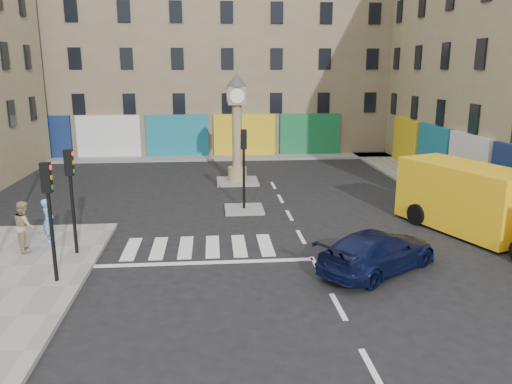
{
  "coord_description": "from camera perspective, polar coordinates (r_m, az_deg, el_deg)",
  "views": [
    {
      "loc": [
        -3.43,
        -14.55,
        6.5
      ],
      "look_at": [
        -1.83,
        3.53,
        2.0
      ],
      "focal_mm": 35.0,
      "sensor_mm": 36.0,
      "label": 1
    }
  ],
  "objects": [
    {
      "name": "ground",
      "position": [
        16.31,
        7.64,
        -9.7
      ],
      "size": [
        120.0,
        120.0,
        0.0
      ],
      "primitive_type": "plane",
      "color": "black",
      "rests_on": "ground"
    },
    {
      "name": "sidewalk_right",
      "position": [
        28.13,
        20.65,
        -0.19
      ],
      "size": [
        2.6,
        30.0,
        0.15
      ],
      "primitive_type": "cube",
      "color": "gray",
      "rests_on": "ground"
    },
    {
      "name": "sidewalk_far",
      "position": [
        37.32,
        -5.87,
        3.94
      ],
      "size": [
        32.0,
        2.4,
        0.15
      ],
      "primitive_type": "cube",
      "color": "gray",
      "rests_on": "ground"
    },
    {
      "name": "island_near",
      "position": [
        23.5,
        -1.37,
        -1.99
      ],
      "size": [
        1.8,
        1.8,
        0.12
      ],
      "primitive_type": "cube",
      "color": "gray",
      "rests_on": "ground"
    },
    {
      "name": "island_far",
      "position": [
        29.31,
        -2.13,
        1.22
      ],
      "size": [
        2.4,
        2.4,
        0.12
      ],
      "primitive_type": "cube",
      "color": "gray",
      "rests_on": "ground"
    },
    {
      "name": "building_far",
      "position": [
        42.6,
        -6.07,
        16.54
      ],
      "size": [
        32.0,
        10.0,
        17.0
      ],
      "primitive_type": "cube",
      "color": "#806D55",
      "rests_on": "ground"
    },
    {
      "name": "traffic_light_left_near",
      "position": [
        16.01,
        -22.59,
        -1.19
      ],
      "size": [
        0.28,
        0.22,
        3.7
      ],
      "color": "black",
      "rests_on": "sidewalk_left"
    },
    {
      "name": "traffic_light_left_far",
      "position": [
        18.25,
        -20.4,
        0.76
      ],
      "size": [
        0.28,
        0.22,
        3.7
      ],
      "color": "black",
      "rests_on": "sidewalk_left"
    },
    {
      "name": "traffic_light_island",
      "position": [
        22.93,
        -1.41,
        4.11
      ],
      "size": [
        0.28,
        0.22,
        3.7
      ],
      "color": "black",
      "rests_on": "island_near"
    },
    {
      "name": "clock_pillar",
      "position": [
        28.74,
        -2.2,
        8.02
      ],
      "size": [
        1.2,
        1.2,
        6.1
      ],
      "color": "#958762",
      "rests_on": "island_far"
    },
    {
      "name": "navy_sedan",
      "position": [
        16.94,
        13.78,
        -6.6
      ],
      "size": [
        4.92,
        4.21,
        1.35
      ],
      "primitive_type": "imported",
      "rotation": [
        0.0,
        0.0,
        2.17
      ],
      "color": "black",
      "rests_on": "ground"
    },
    {
      "name": "yellow_van",
      "position": [
        21.57,
        24.15,
        -1.11
      ],
      "size": [
        4.76,
        7.82,
        2.74
      ],
      "rotation": [
        0.0,
        0.0,
        0.36
      ],
      "color": "yellow",
      "rests_on": "ground"
    },
    {
      "name": "pedestrian_blue",
      "position": [
        20.29,
        -22.66,
        -3.0
      ],
      "size": [
        0.47,
        0.64,
        1.64
      ],
      "primitive_type": "imported",
      "rotation": [
        0.0,
        0.0,
        1.7
      ],
      "color": "#5F96DB",
      "rests_on": "sidewalk_left"
    },
    {
      "name": "pedestrian_tan",
      "position": [
        19.58,
        -24.91,
        -3.53
      ],
      "size": [
        0.99,
        1.09,
        1.83
      ],
      "primitive_type": "imported",
      "rotation": [
        0.0,
        0.0,
        1.98
      ],
      "color": "#9E8461",
      "rests_on": "sidewalk_left"
    }
  ]
}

